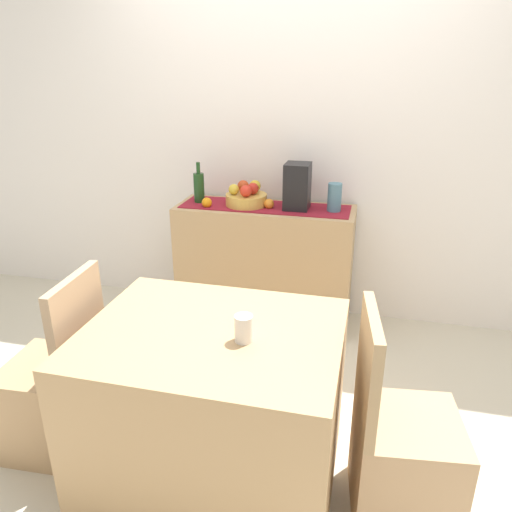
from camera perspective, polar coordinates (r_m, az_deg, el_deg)
The scene contains 19 objects.
ground_plane at distance 2.82m, azimuth -0.56°, elevation -16.58°, with size 6.40×6.40×0.02m, color beige.
room_wall_rear at distance 3.40m, azimuth 4.44°, elevation 15.04°, with size 6.40×0.06×2.70m, color silver.
sideboard_console at distance 3.41m, azimuth 1.01°, elevation -1.08°, with size 1.20×0.42×0.84m, color tan.
table_runner at distance 3.27m, azimuth 1.06°, elevation 5.79°, with size 1.12×0.32×0.01m, color maroon.
fruit_bowl at distance 3.29m, azimuth -1.14°, elevation 6.61°, with size 0.28×0.28×0.07m, color gold.
apple_rear at distance 3.27m, azimuth -0.37°, elevation 7.89°, with size 0.08×0.08×0.08m, color red.
apple_left at distance 3.26m, azimuth -2.61°, elevation 7.78°, with size 0.07×0.07×0.07m, color gold.
apple_right at distance 3.20m, azimuth -1.20°, elevation 7.60°, with size 0.08×0.08×0.08m, color red.
apple_upper at distance 3.34m, azimuth -0.12°, elevation 8.20°, with size 0.08×0.08×0.08m, color gold.
apple_center at distance 3.33m, azimuth -1.51°, elevation 8.18°, with size 0.08×0.08×0.08m, color #B83D1A.
wine_bottle at distance 3.37m, azimuth -6.68°, elevation 7.99°, with size 0.07×0.07×0.28m.
coffee_maker at distance 3.19m, azimuth 4.85°, elevation 8.09°, with size 0.16×0.18×0.30m, color black.
ceramic_vase at distance 3.18m, azimuth 9.17°, elevation 6.75°, with size 0.09×0.09×0.19m, color slate.
orange_loose_end at distance 3.22m, azimuth 1.53°, elevation 6.12°, with size 0.07×0.07×0.07m, color orange.
orange_loose_mid at distance 3.27m, azimuth -5.78°, elevation 6.24°, with size 0.07×0.07×0.07m, color orange.
dining_table at distance 2.19m, azimuth -4.86°, elevation -17.06°, with size 1.04×0.82×0.74m, color tan.
coffee_cup at distance 1.88m, azimuth -1.45°, elevation -8.47°, with size 0.07×0.07×0.11m, color silver.
chair_near_window at distance 2.57m, azimuth -22.20°, elevation -15.12°, with size 0.42×0.42×0.90m.
chair_by_corner at distance 2.19m, azimuth 16.64°, elevation -21.67°, with size 0.45×0.45×0.90m.
Camera 1 is at (0.55, -2.15, 1.73)m, focal length 34.19 mm.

